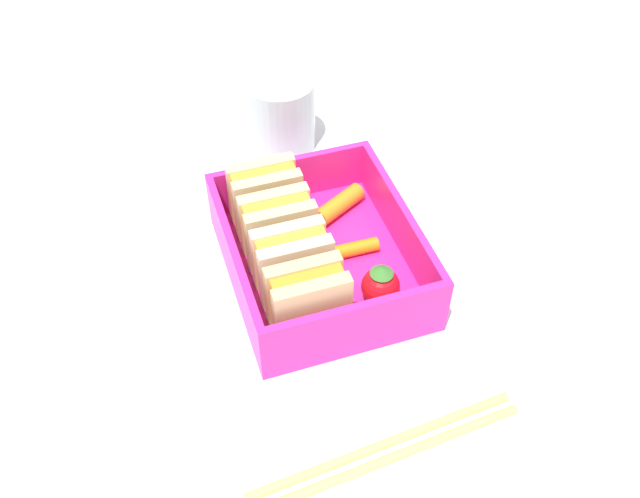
{
  "coord_description": "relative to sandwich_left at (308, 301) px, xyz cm",
  "views": [
    {
      "loc": [
        -36.38,
        12.01,
        43.25
      ],
      "look_at": [
        0.0,
        0.0,
        2.7
      ],
      "focal_mm": 40.0,
      "sensor_mm": 36.0,
      "label": 1
    }
  ],
  "objects": [
    {
      "name": "ground_plane",
      "position": [
        5.73,
        -2.79,
        -5.03
      ],
      "size": [
        120.0,
        120.0,
        2.0
      ],
      "primitive_type": "cube",
      "color": "silver"
    },
    {
      "name": "bento_tray",
      "position": [
        5.73,
        -2.79,
        -3.43
      ],
      "size": [
        17.07,
        14.22,
        1.2
      ],
      "primitive_type": "cube",
      "color": "#E42593",
      "rests_on": "ground_plane"
    },
    {
      "name": "bento_rim",
      "position": [
        5.73,
        -2.79,
        -0.77
      ],
      "size": [
        17.07,
        14.22,
        4.13
      ],
      "color": "#E42593",
      "rests_on": "bento_tray"
    },
    {
      "name": "sandwich_left",
      "position": [
        0.0,
        0.0,
        0.0
      ],
      "size": [
        3.13,
        5.59,
        5.66
      ],
      "color": "#D5B37D",
      "rests_on": "bento_tray"
    },
    {
      "name": "sandwich_center_left",
      "position": [
        3.82,
        0.0,
        0.0
      ],
      "size": [
        3.13,
        5.59,
        5.66
      ],
      "color": "beige",
      "rests_on": "bento_tray"
    },
    {
      "name": "sandwich_center",
      "position": [
        7.64,
        0.0,
        0.0
      ],
      "size": [
        3.13,
        5.59,
        5.66
      ],
      "color": "#D6BF87",
      "rests_on": "bento_tray"
    },
    {
      "name": "sandwich_center_right",
      "position": [
        11.45,
        0.0,
        0.0
      ],
      "size": [
        3.13,
        5.59,
        5.66
      ],
      "color": "#DBBB86",
      "rests_on": "bento_tray"
    },
    {
      "name": "strawberry_far_left",
      "position": [
        0.69,
        -5.9,
        -1.25
      ],
      "size": [
        2.93,
        2.93,
        3.53
      ],
      "color": "red",
      "rests_on": "bento_tray"
    },
    {
      "name": "carrot_stick_left",
      "position": [
        5.42,
        -5.53,
        -2.26
      ],
      "size": [
        1.24,
        4.29,
        1.15
      ],
      "primitive_type": "cylinder",
      "rotation": [
        1.57,
        0.0,
        6.26
      ],
      "color": "orange",
      "rests_on": "bento_tray"
    },
    {
      "name": "carrot_stick_far_left",
      "position": [
        10.79,
        -6.19,
        -2.05
      ],
      "size": [
        3.63,
        4.97,
        1.56
      ],
      "primitive_type": "cylinder",
      "rotation": [
        1.57,
        0.0,
        0.49
      ],
      "color": "orange",
      "rests_on": "bento_tray"
    },
    {
      "name": "chopstick_pair",
      "position": [
        -10.7,
        -1.97,
        -3.68
      ],
      "size": [
        3.23,
        19.33,
        0.7
      ],
      "color": "#DAB468",
      "rests_on": "ground_plane"
    },
    {
      "name": "drinking_glass",
      "position": [
        22.67,
        -4.54,
        -0.49
      ],
      "size": [
        6.41,
        6.41,
        7.08
      ],
      "primitive_type": "cylinder",
      "color": "silver",
      "rests_on": "ground_plane"
    }
  ]
}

